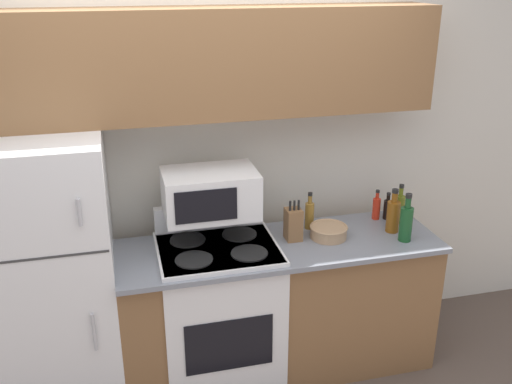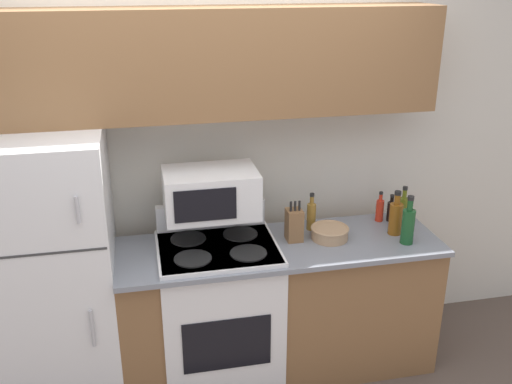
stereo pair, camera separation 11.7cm
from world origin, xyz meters
name	(u,v)px [view 2 (the right image)]	position (x,y,z in m)	size (l,w,h in m)	color
wall_back	(208,161)	(0.00, 0.74, 1.27)	(8.00, 0.05, 2.55)	silver
lower_cabinets	(279,306)	(0.36, 0.29, 0.44)	(1.92, 0.61, 0.89)	brown
refrigerator	(51,272)	(-0.96, 0.35, 0.81)	(0.71, 0.73, 1.62)	white
upper_cabinets	(209,63)	(0.00, 0.54, 1.92)	(2.63, 0.35, 0.60)	brown
stove	(219,311)	(-0.02, 0.28, 0.47)	(0.70, 0.60, 1.07)	white
microwave	(211,193)	(-0.04, 0.37, 1.21)	(0.53, 0.37, 0.26)	white
knife_block	(294,225)	(0.45, 0.31, 0.98)	(0.09, 0.11, 0.25)	brown
bowl	(330,233)	(0.66, 0.28, 0.93)	(0.23, 0.23, 0.08)	tan
bottle_vinegar	(311,215)	(0.59, 0.44, 0.98)	(0.06, 0.06, 0.24)	olive
bottle_wine_green	(408,225)	(1.09, 0.13, 1.00)	(0.08, 0.08, 0.30)	#194C23
bottle_soy_sauce	(391,211)	(1.13, 0.45, 0.96)	(0.05, 0.05, 0.18)	black
bottle_hot_sauce	(380,209)	(1.06, 0.47, 0.96)	(0.05, 0.05, 0.20)	red
bottle_olive_oil	(403,210)	(1.18, 0.38, 0.99)	(0.06, 0.06, 0.26)	#5B6619
bottle_whiskey	(396,217)	(1.08, 0.27, 1.00)	(0.08, 0.08, 0.28)	brown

